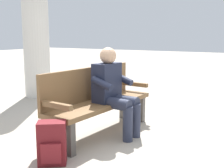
{
  "coord_description": "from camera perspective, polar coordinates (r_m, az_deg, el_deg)",
  "views": [
    {
      "loc": [
        3.14,
        2.11,
        1.34
      ],
      "look_at": [
        -0.03,
        0.15,
        0.7
      ],
      "focal_mm": 45.95,
      "sensor_mm": 36.0,
      "label": 1
    }
  ],
  "objects": [
    {
      "name": "person_seated",
      "position": [
        3.8,
        0.33,
        -1.05
      ],
      "size": [
        0.59,
        0.59,
        1.18
      ],
      "rotation": [
        0.0,
        0.0,
        -0.06
      ],
      "color": "#1E2338",
      "rests_on": "ground"
    },
    {
      "name": "bench_near",
      "position": [
        3.93,
        -2.91,
        -3.23
      ],
      "size": [
        1.83,
        0.59,
        0.9
      ],
      "rotation": [
        0.0,
        0.0,
        -0.06
      ],
      "color": "brown",
      "rests_on": "ground"
    },
    {
      "name": "ground_plane",
      "position": [
        4.02,
        -2.04,
        -9.76
      ],
      "size": [
        40.0,
        40.0,
        0.0
      ],
      "primitive_type": "plane",
      "color": "#A89E8E"
    },
    {
      "name": "backpack",
      "position": [
        3.1,
        -11.86,
        -11.51
      ],
      "size": [
        0.33,
        0.34,
        0.46
      ],
      "rotation": [
        0.0,
        0.0,
        5.36
      ],
      "color": "maroon",
      "rests_on": "ground"
    },
    {
      "name": "support_pillar",
      "position": [
        6.45,
        -15.01,
        11.9
      ],
      "size": [
        0.55,
        0.55,
        3.24
      ],
      "primitive_type": "cylinder",
      "color": "beige",
      "rests_on": "ground"
    }
  ]
}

